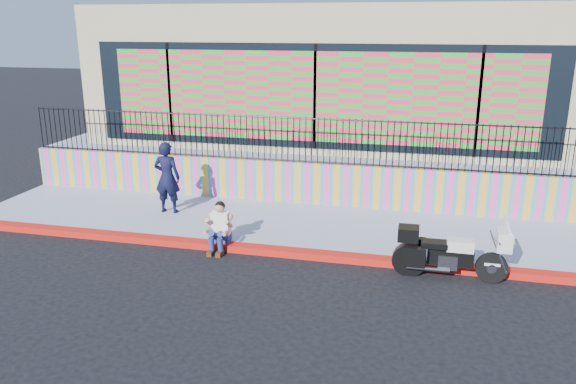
% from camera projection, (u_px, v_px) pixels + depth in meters
% --- Properties ---
extents(ground, '(90.00, 90.00, 0.00)m').
position_uv_depth(ground, '(277.00, 255.00, 12.00)').
color(ground, black).
rests_on(ground, ground).
extents(red_curb, '(16.00, 0.30, 0.15)m').
position_uv_depth(red_curb, '(277.00, 251.00, 11.98)').
color(red_curb, '#B6160D').
rests_on(red_curb, ground).
extents(sidewalk, '(16.00, 3.00, 0.15)m').
position_uv_depth(sidewalk, '(294.00, 225.00, 13.52)').
color(sidewalk, '#959DB2').
rests_on(sidewalk, ground).
extents(mural_wall, '(16.00, 0.20, 1.10)m').
position_uv_depth(mural_wall, '(308.00, 183.00, 14.83)').
color(mural_wall, '#FF43AB').
rests_on(mural_wall, sidewalk).
extents(metal_fence, '(15.80, 0.04, 1.20)m').
position_uv_depth(metal_fence, '(308.00, 140.00, 14.50)').
color(metal_fence, black).
rests_on(metal_fence, mural_wall).
extents(elevated_platform, '(16.00, 10.00, 1.25)m').
position_uv_depth(elevated_platform, '(337.00, 146.00, 19.60)').
color(elevated_platform, '#959DB2').
rests_on(elevated_platform, ground).
extents(storefront_building, '(14.00, 8.06, 4.00)m').
position_uv_depth(storefront_building, '(338.00, 70.00, 18.64)').
color(storefront_building, tan).
rests_on(storefront_building, elevated_platform).
extents(police_motorcycle, '(2.13, 0.70, 1.32)m').
position_uv_depth(police_motorcycle, '(448.00, 251.00, 10.74)').
color(police_motorcycle, black).
rests_on(police_motorcycle, ground).
extents(police_officer, '(0.68, 0.46, 1.81)m').
position_uv_depth(police_officer, '(167.00, 177.00, 14.00)').
color(police_officer, black).
rests_on(police_officer, sidewalk).
extents(seated_man, '(0.54, 0.71, 1.06)m').
position_uv_depth(seated_man, '(219.00, 231.00, 12.07)').
color(seated_man, navy).
rests_on(seated_man, ground).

